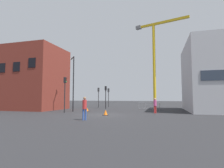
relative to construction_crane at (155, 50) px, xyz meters
name	(u,v)px	position (x,y,z in m)	size (l,w,h in m)	color
ground	(103,115)	(-4.08, -41.19, -17.34)	(160.00, 160.00, 0.00)	#28282B
brick_building	(34,79)	(-16.91, -36.11, -12.66)	(8.26, 7.14, 9.38)	maroon
construction_crane	(155,50)	(0.00, 0.00, 0.00)	(16.96, 5.55, 26.76)	gold
streetlamp_tall	(73,79)	(-9.31, -37.98, -13.11)	(1.20, 1.14, 7.25)	black
traffic_light_near	(65,89)	(-9.37, -39.87, -14.49)	(0.38, 0.25, 4.28)	#232326
traffic_light_verge	(109,94)	(-8.01, -26.17, -14.90)	(0.36, 0.38, 3.61)	#2D2D30
traffic_light_crosswalk	(98,94)	(-9.25, -28.41, -14.90)	(0.38, 0.36, 3.61)	#2D2D30
traffic_light_median	(106,93)	(-6.89, -31.47, -14.86)	(0.37, 0.37, 3.67)	black
pedestrian_walking	(85,106)	(-4.09, -45.72, -16.25)	(0.34, 0.34, 1.86)	#33519E
pedestrian_waiting	(155,104)	(1.14, -37.74, -16.32)	(0.34, 0.34, 1.76)	red
safety_barrier_rear	(160,106)	(1.58, -32.66, -16.78)	(0.06, 1.90, 1.08)	#9EA0A5
safety_barrier_mid_span	(146,105)	(-0.62, -29.85, -16.78)	(2.43, 0.21, 1.08)	#9EA0A5
traffic_cone_striped	(87,110)	(-7.60, -37.19, -17.13)	(0.48, 0.48, 0.48)	black
traffic_cone_on_verge	(106,113)	(-3.67, -41.49, -17.09)	(0.55, 0.55, 0.56)	black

